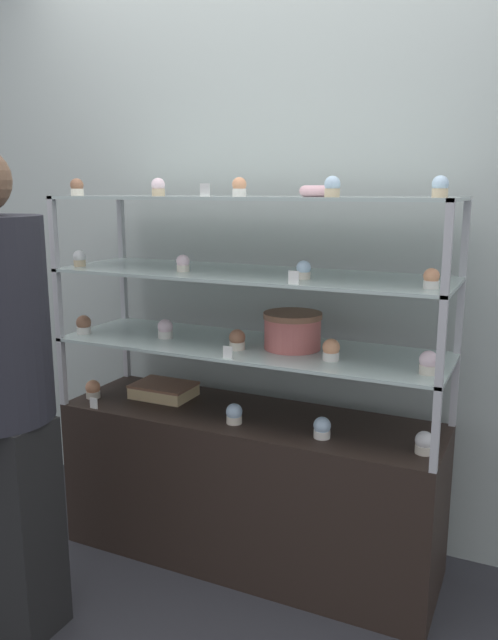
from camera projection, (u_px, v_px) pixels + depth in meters
The scene contains 31 objects.
ground_plane at pixel (249, 555), 2.55m from camera, with size 20.00×20.00×0.00m, color #2D2D33.
back_wall at pixel (287, 230), 2.61m from camera, with size 8.00×0.05×2.60m.
display_base at pixel (249, 487), 2.49m from camera, with size 1.49×0.45×0.61m.
display_riser_lower at pixel (249, 349), 2.37m from camera, with size 1.49×0.45×0.28m.
display_riser_middle at pixel (249, 277), 2.31m from camera, with size 1.49×0.45×0.28m.
display_riser_upper at pixel (249, 201), 2.26m from camera, with size 1.49×0.45×0.28m.
layer_cake_centerpiece at pixel (293, 330), 2.30m from camera, with size 0.22×0.22×0.14m.
sheet_cake_frosted at pixel (164, 390), 2.62m from camera, with size 0.25×0.18×0.06m.
cupcake_0 at pixel (93, 389), 2.61m from camera, with size 0.06×0.06×0.08m.
cupcake_1 at pixel (234, 414), 2.32m from camera, with size 0.06×0.06×0.08m.
cupcake_2 at pixel (322, 428), 2.19m from camera, with size 0.06×0.06×0.08m.
cupcake_3 at pixel (424, 443), 2.06m from camera, with size 0.06×0.06×0.08m.
price_tag_0 at pixel (94, 403), 2.48m from camera, with size 0.04×0.00×0.04m.
cupcake_4 at pixel (84, 325), 2.55m from camera, with size 0.06×0.06×0.08m.
cupcake_5 at pixel (165, 329), 2.47m from camera, with size 0.06×0.06×0.08m.
cupcake_6 at pixel (237, 340), 2.29m from camera, with size 0.06×0.06×0.08m.
cupcake_7 at pixel (331, 350), 2.15m from camera, with size 0.06×0.06×0.08m.
cupcake_8 at pixel (429, 363), 1.99m from camera, with size 0.06×0.06×0.08m.
price_tag_1 at pixel (228, 352), 2.17m from camera, with size 0.04×0.00×0.04m.
cupcake_9 at pixel (79, 259), 2.49m from camera, with size 0.05×0.05×0.06m.
cupcake_10 at pixel (183, 263), 2.33m from camera, with size 0.05×0.05×0.06m.
cupcake_11 at pixel (304, 270), 2.13m from camera, with size 0.05×0.05×0.06m.
cupcake_12 at pixel (431, 279), 1.93m from camera, with size 0.05×0.05×0.06m.
price_tag_2 at pixel (294, 278), 2.01m from camera, with size 0.04×0.00×0.04m.
cupcake_13 at pixel (77, 187), 2.45m from camera, with size 0.05×0.05×0.07m.
cupcake_14 at pixel (158, 187), 2.34m from camera, with size 0.05×0.05×0.07m.
cupcake_15 at pixel (239, 187), 2.21m from camera, with size 0.05×0.05×0.07m.
cupcake_16 at pixel (332, 187), 1.99m from camera, with size 0.05×0.05×0.07m.
cupcake_17 at pixel (440, 187), 1.93m from camera, with size 0.05×0.05×0.07m.
price_tag_3 at pixel (205, 190), 2.09m from camera, with size 0.04×0.00×0.04m.
donut_glazed at pixel (318, 191), 2.14m from camera, with size 0.13×0.13×0.04m.
Camera 1 is at (0.98, -2.08, 1.47)m, focal length 35.00 mm.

